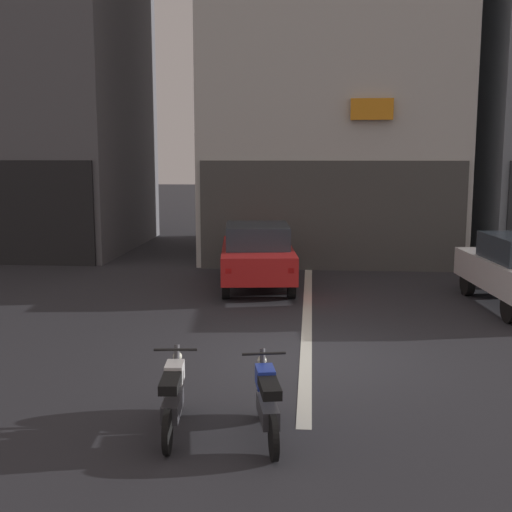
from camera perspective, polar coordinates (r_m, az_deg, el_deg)
The scene contains 5 objects.
ground_plane at distance 11.29m, azimuth 4.37°, elevation -8.70°, with size 120.00×120.00×0.00m, color #2B2B30.
lane_centre_line at distance 17.10m, azimuth 4.56°, elevation -2.58°, with size 0.20×18.00×0.01m, color silver.
car_red_crossing_near at distance 16.65m, azimuth 0.10°, elevation 0.21°, with size 2.21×4.27×1.64m.
motorcycle_white_row_leftmost at distance 8.29m, azimuth -7.23°, elevation -12.06°, with size 0.55×1.67×0.98m.
motorcycle_blue_row_left_mid at distance 8.08m, azimuth 0.97°, elevation -12.56°, with size 0.55×1.65×0.98m.
Camera 1 is at (0.06, -10.76, 3.43)m, focal length 45.91 mm.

